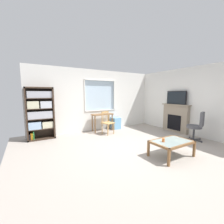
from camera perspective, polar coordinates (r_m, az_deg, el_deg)
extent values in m
cube|color=#9E9389|center=(4.55, 8.42, -13.70)|extent=(6.54, 6.20, 0.02)
cube|color=silver|center=(6.58, -6.00, -3.19)|extent=(5.54, 0.12, 0.85)
cube|color=silver|center=(6.52, -6.23, 14.19)|extent=(5.54, 0.12, 0.42)
cube|color=silver|center=(5.97, -20.87, 5.91)|extent=(2.22, 0.12, 1.34)
cube|color=silver|center=(7.42, 6.88, 6.49)|extent=(1.89, 0.12, 1.34)
cube|color=silver|center=(6.55, -4.86, 6.43)|extent=(1.44, 0.02, 1.34)
cube|color=white|center=(6.53, -4.52, 0.64)|extent=(1.50, 0.06, 0.03)
cube|color=white|center=(6.51, -4.64, 12.22)|extent=(1.50, 0.06, 0.03)
cube|color=white|center=(6.20, -10.59, 6.29)|extent=(0.03, 0.06, 1.34)
cube|color=white|center=(6.83, 0.86, 6.48)|extent=(0.03, 0.06, 1.34)
cube|color=silver|center=(6.44, 28.61, 3.66)|extent=(0.12, 5.40, 2.61)
cube|color=#38281E|center=(5.67, -30.46, -0.83)|extent=(0.05, 0.38, 1.83)
cube|color=#38281E|center=(5.73, -21.95, -0.27)|extent=(0.05, 0.38, 1.83)
cube|color=#38281E|center=(5.64, -26.69, 8.42)|extent=(0.90, 0.38, 0.05)
cube|color=#38281E|center=(5.86, -25.69, -9.18)|extent=(0.90, 0.38, 0.05)
cube|color=#38281E|center=(5.86, -26.33, -0.34)|extent=(0.90, 0.02, 1.83)
cube|color=#38281E|center=(5.77, -25.89, -5.79)|extent=(0.85, 0.36, 0.02)
cube|color=#38281E|center=(5.71, -26.08, -2.31)|extent=(0.85, 0.36, 0.02)
cube|color=#38281E|center=(5.67, -26.28, 1.23)|extent=(0.85, 0.36, 0.02)
cube|color=#38281E|center=(5.64, -26.48, 4.82)|extent=(0.85, 0.36, 0.02)
cube|color=#9EBCDB|center=(5.72, -27.90, -4.60)|extent=(0.39, 0.33, 0.25)
cube|color=beige|center=(5.76, -23.83, -4.44)|extent=(0.35, 0.28, 0.23)
cube|color=#B2B2BC|center=(5.68, -26.18, -0.96)|extent=(0.77, 0.31, 0.25)
cube|color=beige|center=(5.63, -28.42, 2.47)|extent=(0.35, 0.30, 0.25)
cube|color=silver|center=(5.66, -24.41, 2.68)|extent=(0.36, 0.31, 0.24)
cube|color=#B2B2BC|center=(5.63, -26.39, 6.11)|extent=(0.77, 0.29, 0.23)
cube|color=black|center=(5.79, -29.39, -8.39)|extent=(0.03, 0.28, 0.18)
cube|color=orange|center=(5.79, -29.00, -8.14)|extent=(0.02, 0.29, 0.23)
cube|color=yellow|center=(5.79, -28.58, -8.15)|extent=(0.04, 0.23, 0.22)
cube|color=green|center=(5.78, -28.21, -7.88)|extent=(0.02, 0.29, 0.27)
cube|color=brown|center=(6.26, -3.80, -0.89)|extent=(0.91, 0.39, 0.03)
cylinder|color=brown|center=(6.03, -6.60, -4.82)|extent=(0.04, 0.04, 0.71)
cylinder|color=brown|center=(6.39, 0.08, -4.07)|extent=(0.04, 0.04, 0.71)
cylinder|color=brown|center=(6.28, -7.69, -4.34)|extent=(0.04, 0.04, 0.71)
cylinder|color=brown|center=(6.64, -1.20, -3.65)|extent=(0.04, 0.04, 0.71)
cube|color=tan|center=(5.82, -1.59, -4.26)|extent=(0.51, 0.50, 0.04)
cylinder|color=tan|center=(5.64, -1.66, -7.06)|extent=(0.04, 0.04, 0.43)
cylinder|color=tan|center=(5.88, 0.71, -6.47)|extent=(0.04, 0.04, 0.43)
cylinder|color=tan|center=(5.87, -3.87, -6.52)|extent=(0.04, 0.04, 0.43)
cylinder|color=tan|center=(6.09, -1.51, -5.98)|extent=(0.04, 0.04, 0.43)
cylinder|color=tan|center=(5.77, -3.91, -2.09)|extent=(0.04, 0.04, 0.45)
cylinder|color=tan|center=(6.01, -1.52, -1.72)|extent=(0.04, 0.04, 0.45)
cube|color=tan|center=(5.86, -2.70, -0.02)|extent=(0.36, 0.13, 0.06)
cylinder|color=tan|center=(5.82, -3.44, -2.31)|extent=(0.02, 0.02, 0.35)
cylinder|color=tan|center=(5.89, -2.69, -2.19)|extent=(0.02, 0.02, 0.35)
cylinder|color=tan|center=(5.97, -1.96, -2.07)|extent=(0.02, 0.02, 0.35)
cube|color=#72ADDB|center=(6.73, 1.39, -4.34)|extent=(0.35, 0.40, 0.52)
cube|color=gray|center=(6.69, 23.51, -2.36)|extent=(0.18, 1.12, 1.13)
cube|color=black|center=(6.64, 22.96, -3.75)|extent=(0.03, 0.62, 0.62)
cube|color=gray|center=(6.61, 23.66, 2.62)|extent=(0.26, 1.22, 0.04)
cube|color=black|center=(6.60, 23.79, 5.15)|extent=(0.05, 0.87, 0.55)
cube|color=black|center=(6.57, 23.64, 5.15)|extent=(0.01, 0.82, 0.50)
cylinder|color=#4C4C51|center=(5.76, 29.35, -5.00)|extent=(0.48, 0.48, 0.09)
cube|color=#4C4C51|center=(5.68, 31.70, -2.45)|extent=(0.40, 0.20, 0.48)
cylinder|color=#38383D|center=(5.82, 29.21, -7.32)|extent=(0.06, 0.06, 0.42)
cube|color=#38383D|center=(5.74, 28.80, -9.66)|extent=(0.28, 0.12, 0.03)
cylinder|color=#38383D|center=(5.61, 28.50, -10.08)|extent=(0.05, 0.05, 0.05)
cube|color=#38383D|center=(5.81, 30.30, -9.56)|extent=(0.04, 0.28, 0.03)
cylinder|color=#38383D|center=(5.75, 31.54, -9.86)|extent=(0.05, 0.05, 0.05)
cube|color=#38383D|center=(5.96, 30.08, -9.12)|extent=(0.28, 0.12, 0.03)
cylinder|color=#38383D|center=(6.06, 31.05, -8.98)|extent=(0.05, 0.05, 0.05)
cube|color=#38383D|center=(5.99, 28.52, -8.94)|extent=(0.19, 0.25, 0.03)
cylinder|color=#38383D|center=(6.12, 27.98, -8.64)|extent=(0.05, 0.05, 0.05)
cube|color=#38383D|center=(5.85, 27.70, -9.26)|extent=(0.20, 0.25, 0.03)
cylinder|color=#38383D|center=(5.84, 26.32, -9.27)|extent=(0.05, 0.05, 0.05)
cube|color=#8C9E99|center=(4.09, 22.20, -10.52)|extent=(0.93, 0.58, 0.02)
cube|color=brown|center=(3.92, 25.91, -11.69)|extent=(1.03, 0.05, 0.05)
cube|color=brown|center=(4.28, 18.80, -9.79)|extent=(1.03, 0.05, 0.05)
cube|color=brown|center=(3.73, 17.55, -12.27)|extent=(0.05, 0.68, 0.05)
cube|color=brown|center=(4.48, 26.01, -9.38)|extent=(0.05, 0.68, 0.05)
cube|color=brown|center=(3.62, 21.28, -16.53)|extent=(0.05, 0.05, 0.36)
cube|color=brown|center=(4.39, 29.36, -12.73)|extent=(0.05, 0.05, 0.36)
cube|color=brown|center=(4.00, 13.99, -13.92)|extent=(0.05, 0.05, 0.36)
cube|color=brown|center=(4.71, 22.63, -11.02)|extent=(0.05, 0.05, 0.36)
cylinder|color=orange|center=(3.93, 19.35, -10.28)|extent=(0.07, 0.07, 0.09)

